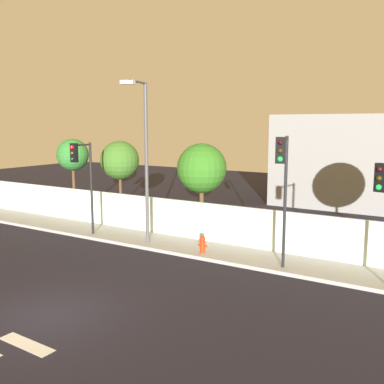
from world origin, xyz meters
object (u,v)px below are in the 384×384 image
object	(u,v)px
roadside_tree_midleft	(120,160)
traffic_light_left	(82,169)
roadside_tree_midright	(202,169)
fire_hydrant	(203,244)
roadside_tree_leftmost	(73,155)
street_lamp_curbside	(144,151)
traffic_light_center	(283,175)

from	to	relation	value
roadside_tree_midleft	traffic_light_left	bearing A→B (deg)	-74.25
traffic_light_left	roadside_tree_midright	bearing A→B (deg)	43.33
fire_hydrant	roadside_tree_leftmost	bearing A→B (deg)	163.08
street_lamp_curbside	roadside_tree_midleft	world-z (taller)	street_lamp_curbside
traffic_light_center	street_lamp_curbside	xyz separation A→B (m)	(-6.88, 0.78, 0.60)
traffic_light_center	roadside_tree_midleft	distance (m)	12.16
roadside_tree_midleft	fire_hydrant	bearing A→B (deg)	-24.57
traffic_light_center	street_lamp_curbside	world-z (taller)	street_lamp_curbside
street_lamp_curbside	roadside_tree_leftmost	distance (m)	9.04
street_lamp_curbside	fire_hydrant	distance (m)	4.96
roadside_tree_leftmost	roadside_tree_midright	bearing A→B (deg)	0.00
roadside_tree_leftmost	roadside_tree_midright	world-z (taller)	roadside_tree_leftmost
fire_hydrant	roadside_tree_midright	world-z (taller)	roadside_tree_midright
street_lamp_curbside	roadside_tree_midright	bearing A→B (deg)	74.61
traffic_light_left	fire_hydrant	world-z (taller)	traffic_light_left
street_lamp_curbside	roadside_tree_leftmost	xyz separation A→B (m)	(-8.31, 3.50, -0.71)
fire_hydrant	roadside_tree_midright	size ratio (longest dim) A/B	0.16
traffic_light_center	roadside_tree_midleft	bearing A→B (deg)	159.39
fire_hydrant	roadside_tree_midright	distance (m)	4.94
roadside_tree_midright	street_lamp_curbside	bearing A→B (deg)	-105.39
street_lamp_curbside	roadside_tree_leftmost	size ratio (longest dim) A/B	1.55
fire_hydrant	street_lamp_curbside	bearing A→B (deg)	-179.24
traffic_light_left	fire_hydrant	size ratio (longest dim) A/B	6.17
roadside_tree_leftmost	roadside_tree_midleft	xyz separation A→B (m)	(3.80, 0.00, -0.16)
traffic_light_center	roadside_tree_midright	bearing A→B (deg)	144.11
traffic_light_center	roadside_tree_leftmost	size ratio (longest dim) A/B	1.07
traffic_light_left	roadside_tree_leftmost	size ratio (longest dim) A/B	0.97
traffic_light_left	roadside_tree_midright	size ratio (longest dim) A/B	0.98
traffic_light_left	roadside_tree_midleft	size ratio (longest dim) A/B	0.98
traffic_light_left	traffic_light_center	world-z (taller)	traffic_light_center
street_lamp_curbside	roadside_tree_midleft	size ratio (longest dim) A/B	1.56
fire_hydrant	roadside_tree_leftmost	xyz separation A→B (m)	(-11.37, 3.46, 3.19)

